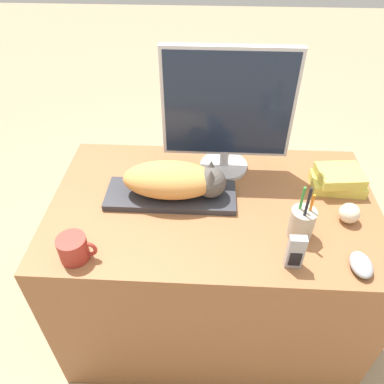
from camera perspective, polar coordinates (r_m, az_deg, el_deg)
desk at (r=1.65m, az=2.86°, el=-11.37°), size 1.20×0.72×0.76m
keyboard at (r=1.39m, az=-3.24°, el=-0.52°), size 0.48×0.17×0.02m
cat at (r=1.34m, az=-2.25°, el=1.83°), size 0.37×0.17×0.13m
monitor at (r=1.40m, az=5.45°, el=12.42°), size 0.48×0.19×0.49m
computer_mouse at (r=1.26m, az=24.38°, el=-10.04°), size 0.07×0.10×0.04m
coffee_mug at (r=1.22m, az=-17.54°, el=-8.21°), size 0.12×0.09×0.08m
pen_cup at (r=1.27m, az=16.37°, el=-4.49°), size 0.08×0.08×0.22m
baseball at (r=1.39m, az=22.86°, el=-2.99°), size 0.07×0.07×0.07m
phone at (r=1.17m, az=15.48°, el=-8.83°), size 0.05×0.03×0.12m
book_stack at (r=1.52m, az=21.43°, el=1.74°), size 0.20×0.15×0.08m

